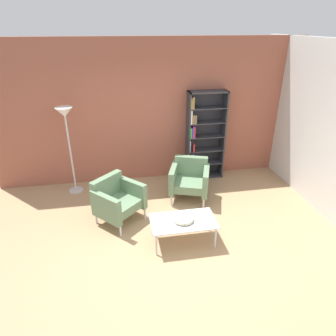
{
  "coord_description": "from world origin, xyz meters",
  "views": [
    {
      "loc": [
        -0.7,
        -3.53,
        3.1
      ],
      "look_at": [
        0.07,
        0.84,
        0.95
      ],
      "focal_mm": 31.92,
      "sensor_mm": 36.0,
      "label": 1
    }
  ],
  "objects": [
    {
      "name": "plaster_right_partition",
      "position": [
        2.86,
        0.6,
        1.45
      ],
      "size": [
        0.12,
        5.2,
        2.9
      ],
      "primitive_type": "cube",
      "color": "silver",
      "rests_on": "ground_plane"
    },
    {
      "name": "floor_lamp_torchiere",
      "position": [
        -1.64,
        2.05,
        1.45
      ],
      "size": [
        0.32,
        0.32,
        1.74
      ],
      "color": "silver",
      "rests_on": "ground_plane"
    },
    {
      "name": "decorative_bowl",
      "position": [
        0.18,
        0.11,
        0.43
      ],
      "size": [
        0.32,
        0.32,
        0.05
      ],
      "color": "beige",
      "rests_on": "coffee_table_low"
    },
    {
      "name": "brick_back_panel",
      "position": [
        0.0,
        2.46,
        1.45
      ],
      "size": [
        6.4,
        0.12,
        2.9
      ],
      "primitive_type": "cube",
      "color": "#9E5642",
      "rests_on": "ground_plane"
    },
    {
      "name": "armchair_by_bookshelf",
      "position": [
        -0.81,
        0.88,
        0.41
      ],
      "size": [
        0.95,
        0.95,
        0.78
      ],
      "rotation": [
        0.0,
        0.0,
        0.76
      ],
      "color": "slate",
      "rests_on": "ground_plane"
    },
    {
      "name": "ground_plane",
      "position": [
        0.0,
        0.0,
        0.0
      ],
      "size": [
        8.32,
        8.32,
        0.0
      ],
      "primitive_type": "plane",
      "color": "tan"
    },
    {
      "name": "coffee_table_low",
      "position": [
        0.18,
        0.11,
        0.37
      ],
      "size": [
        1.0,
        0.56,
        0.4
      ],
      "color": "silver",
      "rests_on": "ground_plane"
    },
    {
      "name": "bookshelf_tall",
      "position": [
        1.06,
        2.25,
        0.93
      ],
      "size": [
        0.8,
        0.3,
        1.9
      ],
      "color": "#333338",
      "rests_on": "ground_plane"
    },
    {
      "name": "armchair_near_window",
      "position": [
        0.59,
        1.39,
        0.41
      ],
      "size": [
        0.88,
        0.85,
        0.78
      ],
      "rotation": [
        0.0,
        0.0,
        -0.33
      ],
      "color": "slate",
      "rests_on": "ground_plane"
    }
  ]
}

